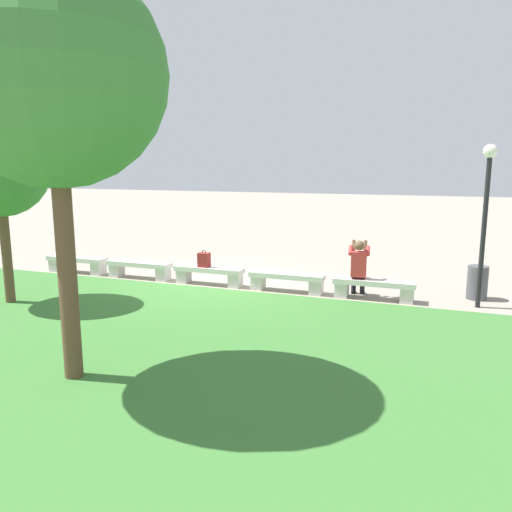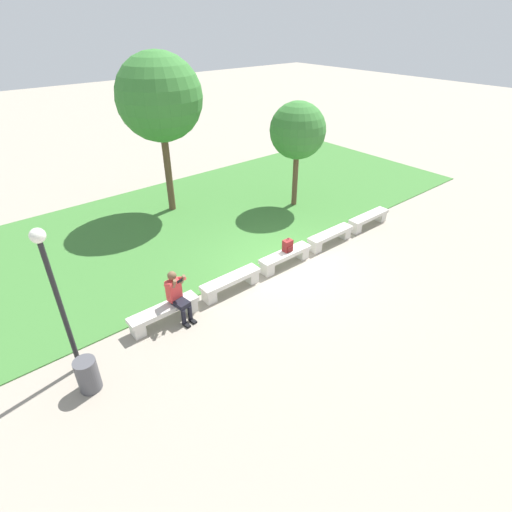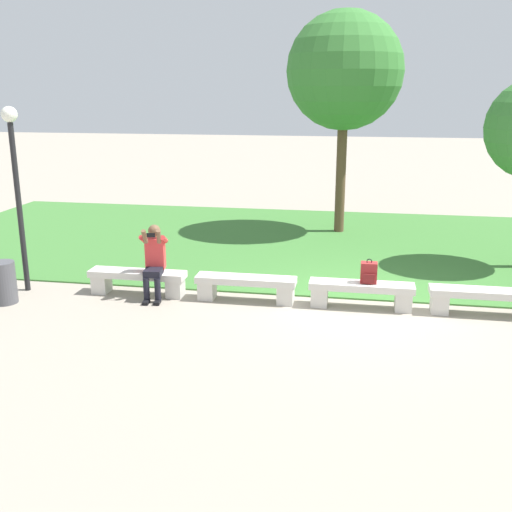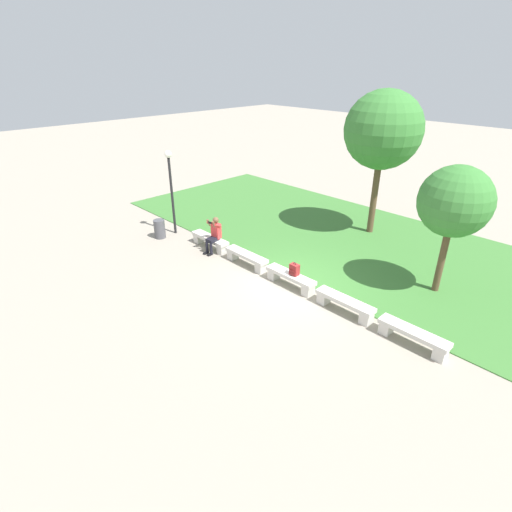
% 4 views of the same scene
% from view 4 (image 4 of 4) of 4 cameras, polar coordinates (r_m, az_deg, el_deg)
% --- Properties ---
extents(ground_plane, '(80.00, 80.00, 0.00)m').
position_cam_4_polar(ground_plane, '(12.75, 4.90, -4.31)').
color(ground_plane, gray).
extents(grass_strip, '(21.90, 8.00, 0.03)m').
position_cam_4_polar(grass_strip, '(15.98, 15.33, 1.48)').
color(grass_strip, '#3D7533').
rests_on(grass_strip, ground).
extents(bench_main, '(1.79, 0.40, 0.45)m').
position_cam_4_polar(bench_main, '(15.25, -6.57, 2.23)').
color(bench_main, beige).
rests_on(bench_main, ground).
extents(bench_near, '(1.79, 0.40, 0.45)m').
position_cam_4_polar(bench_near, '(13.85, -1.36, -0.21)').
color(bench_near, beige).
rests_on(bench_near, ground).
extents(bench_mid, '(1.79, 0.40, 0.45)m').
position_cam_4_polar(bench_mid, '(12.61, 4.96, -3.16)').
color(bench_mid, beige).
rests_on(bench_mid, ground).
extents(bench_far, '(1.79, 0.40, 0.45)m').
position_cam_4_polar(bench_far, '(11.59, 12.56, -6.63)').
color(bench_far, beige).
rests_on(bench_far, ground).
extents(bench_end, '(1.79, 0.40, 0.45)m').
position_cam_4_polar(bench_end, '(10.87, 21.52, -10.51)').
color(bench_end, beige).
rests_on(bench_end, ground).
extents(person_photographer, '(0.51, 0.76, 1.32)m').
position_cam_4_polar(person_photographer, '(14.77, -6.01, 3.29)').
color(person_photographer, black).
rests_on(person_photographer, ground).
extents(backpack, '(0.28, 0.24, 0.43)m').
position_cam_4_polar(backpack, '(12.40, 5.48, -1.97)').
color(backpack, maroon).
rests_on(backpack, bench_mid).
extents(tree_behind_wall, '(2.91, 2.91, 5.57)m').
position_cam_4_polar(tree_behind_wall, '(16.25, 17.72, 16.70)').
color(tree_behind_wall, brown).
rests_on(tree_behind_wall, ground).
extents(tree_left_background, '(2.04, 2.04, 3.93)m').
position_cam_4_polar(tree_left_background, '(12.56, 26.55, 6.90)').
color(tree_left_background, brown).
rests_on(tree_left_background, ground).
extents(trash_bin, '(0.44, 0.44, 0.75)m').
position_cam_4_polar(trash_bin, '(16.46, -13.61, 3.79)').
color(trash_bin, '#4C4C51').
rests_on(trash_bin, ground).
extents(lamp_post, '(0.28, 0.28, 3.38)m').
position_cam_4_polar(lamp_post, '(16.20, -12.11, 10.61)').
color(lamp_post, black).
rests_on(lamp_post, ground).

